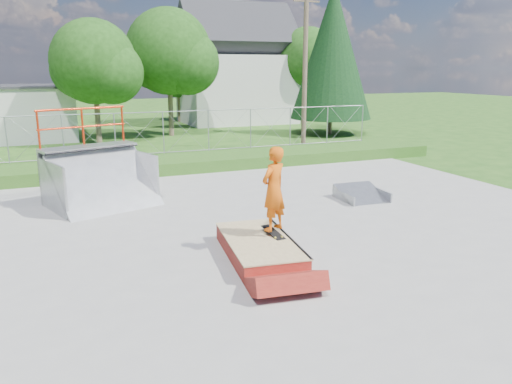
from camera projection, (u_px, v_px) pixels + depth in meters
ground at (258, 240)px, 12.10m from camera, size 120.00×120.00×0.00m
concrete_pad at (258, 240)px, 12.09m from camera, size 20.00×16.00×0.04m
grass_berm at (170, 163)px, 20.57m from camera, size 24.00×3.00×0.50m
grind_box at (259, 248)px, 10.94m from camera, size 1.73×3.01×0.43m
quarter_pipe at (101, 159)px, 14.78m from camera, size 3.50×3.21×2.88m
flat_bank_ramp at (362, 194)px, 15.69m from camera, size 1.42×1.51×0.41m
skateboard at (273, 233)px, 11.18m from camera, size 0.29×0.81×0.13m
skater at (274, 192)px, 10.96m from camera, size 0.82×0.72×1.88m
chain_link_fence at (163, 133)px, 21.19m from camera, size 20.00×0.06×1.80m
gable_house at (236, 71)px, 37.84m from camera, size 8.40×6.08×8.94m
utility_pole at (305, 70)px, 24.68m from camera, size 0.24×0.24×8.00m
tree_left_near at (99, 65)px, 26.45m from camera, size 4.76×4.48×6.65m
tree_center at (174, 55)px, 29.75m from camera, size 5.44×5.12×7.60m
tree_right_far at (311, 62)px, 37.65m from camera, size 5.10×4.80×7.12m
tree_back_mid at (181, 74)px, 38.16m from camera, size 4.08×3.84×5.70m
conifer_tree at (332, 52)px, 30.57m from camera, size 5.04×5.04×9.10m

